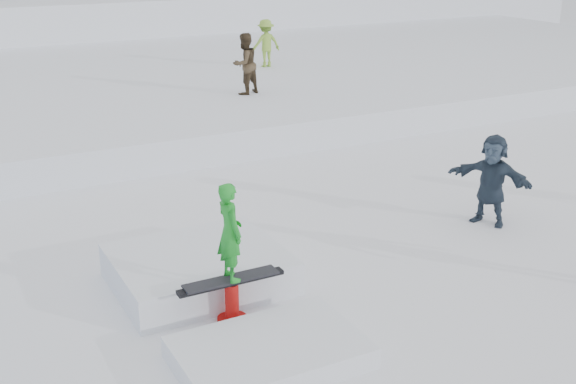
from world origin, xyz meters
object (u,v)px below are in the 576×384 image
spectator_dark (491,180)px  walker_olive (245,64)px  jib_rail_feature (216,286)px  walker_ygreen (266,43)px

spectator_dark → walker_olive: bearing=158.8°
spectator_dark → jib_rail_feature: size_ratio=0.40×
walker_ygreen → spectator_dark: 13.26m
jib_rail_feature → walker_olive: bearing=63.0°
jib_rail_feature → walker_ygreen: bearing=61.0°
walker_ygreen → jib_rail_feature: bearing=62.0°
walker_olive → walker_ygreen: (2.51, 3.72, -0.07)m
walker_olive → spectator_dark: walker_olive is taller
walker_olive → jib_rail_feature: (-5.06, -9.94, -1.37)m
jib_rail_feature → spectator_dark: bearing=5.2°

